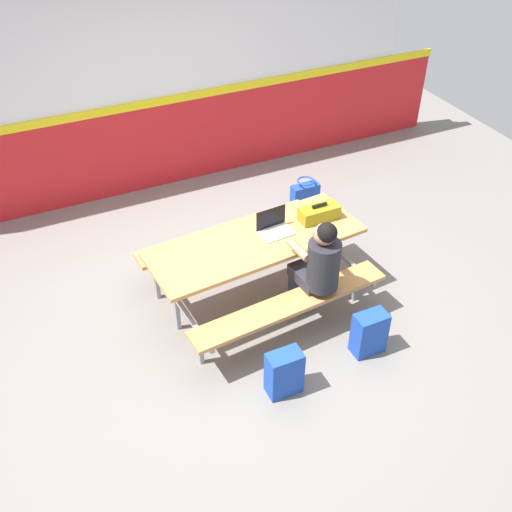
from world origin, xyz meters
TOP-DOWN VIEW (x-y plane):
  - ground_plane at (0.00, 0.00)m, footprint 10.00×10.00m
  - accent_backdrop at (0.00, 2.58)m, footprint 8.00×0.14m
  - picnic_table_main at (0.10, -0.00)m, footprint 2.14×1.71m
  - student_nearer at (0.48, -0.53)m, footprint 0.38×0.53m
  - laptop_silver at (0.32, 0.06)m, footprint 0.34×0.25m
  - toolbox_grey at (0.81, 0.06)m, footprint 0.40×0.18m
  - backpack_dark at (0.73, -1.08)m, footprint 0.30×0.22m
  - tote_bag_bright at (1.32, 1.21)m, footprint 0.34×0.21m
  - satchel_spare at (-0.18, -1.17)m, footprint 0.30×0.22m

SIDE VIEW (x-z plane):
  - ground_plane at x=0.00m, z-range -0.02..0.00m
  - tote_bag_bright at x=1.32m, z-range -0.02..0.41m
  - backpack_dark at x=0.73m, z-range 0.00..0.44m
  - satchel_spare at x=-0.18m, z-range 0.00..0.44m
  - picnic_table_main at x=0.10m, z-range 0.21..0.95m
  - student_nearer at x=0.48m, z-range 0.10..1.31m
  - laptop_silver at x=0.32m, z-range 0.67..0.90m
  - toolbox_grey at x=0.81m, z-range 0.72..0.90m
  - accent_backdrop at x=0.00m, z-range -0.05..2.55m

